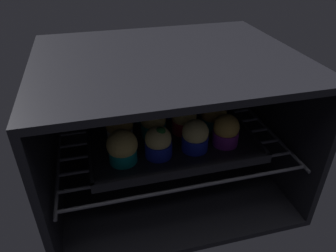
{
  "coord_description": "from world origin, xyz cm",
  "views": [
    {
      "loc": [
        -16.83,
        -43.11,
        59.69
      ],
      "look_at": [
        0.0,
        21.75,
        17.3
      ],
      "focal_mm": 33.88,
      "sensor_mm": 36.0,
      "label": 1
    }
  ],
  "objects_px": {
    "muffin_row0_col2": "(195,136)",
    "muffin_row2_col1": "(146,107)",
    "muffin_row1_col3": "(213,115)",
    "muffin_row2_col0": "(114,113)",
    "muffin_row0_col0": "(122,148)",
    "muffin_row1_col0": "(120,127)",
    "muffin_row2_col3": "(203,100)",
    "muffin_row0_col1": "(158,142)",
    "muffin_row1_col2": "(184,119)",
    "muffin_row1_col1": "(153,122)",
    "muffin_row0_col3": "(226,131)",
    "baking_tray": "(168,135)",
    "muffin_row2_col2": "(177,105)"
  },
  "relations": [
    {
      "from": "muffin_row1_col0",
      "to": "muffin_row2_col3",
      "type": "height_order",
      "value": "same"
    },
    {
      "from": "baking_tray",
      "to": "muffin_row1_col2",
      "type": "xyz_separation_m",
      "value": [
        0.04,
        -0.0,
        0.04
      ]
    },
    {
      "from": "muffin_row0_col0",
      "to": "muffin_row0_col2",
      "type": "bearing_deg",
      "value": 1.18
    },
    {
      "from": "muffin_row1_col1",
      "to": "muffin_row2_col0",
      "type": "relative_size",
      "value": 1.06
    },
    {
      "from": "muffin_row0_col3",
      "to": "baking_tray",
      "type": "bearing_deg",
      "value": 147.23
    },
    {
      "from": "muffin_row1_col2",
      "to": "muffin_row2_col2",
      "type": "relative_size",
      "value": 1.03
    },
    {
      "from": "muffin_row0_col2",
      "to": "muffin_row2_col2",
      "type": "distance_m",
      "value": 0.16
    },
    {
      "from": "muffin_row1_col1",
      "to": "muffin_row1_col2",
      "type": "distance_m",
      "value": 0.08
    },
    {
      "from": "muffin_row0_col0",
      "to": "muffin_row2_col1",
      "type": "xyz_separation_m",
      "value": [
        0.09,
        0.17,
        -0.0
      ]
    },
    {
      "from": "muffin_row0_col2",
      "to": "muffin_row2_col0",
      "type": "distance_m",
      "value": 0.23
    },
    {
      "from": "muffin_row1_col3",
      "to": "muffin_row2_col0",
      "type": "height_order",
      "value": "muffin_row1_col3"
    },
    {
      "from": "muffin_row0_col1",
      "to": "muffin_row1_col0",
      "type": "relative_size",
      "value": 0.96
    },
    {
      "from": "muffin_row0_col3",
      "to": "muffin_row2_col1",
      "type": "relative_size",
      "value": 1.01
    },
    {
      "from": "muffin_row2_col2",
      "to": "muffin_row2_col1",
      "type": "bearing_deg",
      "value": 176.07
    },
    {
      "from": "muffin_row0_col2",
      "to": "muffin_row1_col1",
      "type": "distance_m",
      "value": 0.12
    },
    {
      "from": "baking_tray",
      "to": "muffin_row0_col0",
      "type": "relative_size",
      "value": 5.06
    },
    {
      "from": "muffin_row0_col2",
      "to": "muffin_row2_col3",
      "type": "bearing_deg",
      "value": 64.45
    },
    {
      "from": "muffin_row1_col3",
      "to": "muffin_row0_col0",
      "type": "bearing_deg",
      "value": -161.33
    },
    {
      "from": "muffin_row0_col2",
      "to": "muffin_row2_col1",
      "type": "height_order",
      "value": "same"
    },
    {
      "from": "baking_tray",
      "to": "muffin_row0_col1",
      "type": "bearing_deg",
      "value": -117.74
    },
    {
      "from": "muffin_row0_col2",
      "to": "muffin_row1_col0",
      "type": "distance_m",
      "value": 0.18
    },
    {
      "from": "baking_tray",
      "to": "muffin_row1_col1",
      "type": "height_order",
      "value": "muffin_row1_col1"
    },
    {
      "from": "muffin_row0_col0",
      "to": "muffin_row0_col3",
      "type": "xyz_separation_m",
      "value": [
        0.25,
        0.01,
        -0.0
      ]
    },
    {
      "from": "muffin_row0_col2",
      "to": "muffin_row1_col3",
      "type": "xyz_separation_m",
      "value": [
        0.08,
        0.08,
        0.0
      ]
    },
    {
      "from": "muffin_row0_col1",
      "to": "muffin_row1_col1",
      "type": "bearing_deg",
      "value": 85.51
    },
    {
      "from": "muffin_row0_col2",
      "to": "muffin_row2_col3",
      "type": "relative_size",
      "value": 0.96
    },
    {
      "from": "muffin_row0_col0",
      "to": "muffin_row0_col1",
      "type": "height_order",
      "value": "muffin_row0_col0"
    },
    {
      "from": "muffin_row2_col3",
      "to": "muffin_row2_col0",
      "type": "bearing_deg",
      "value": 179.96
    },
    {
      "from": "baking_tray",
      "to": "muffin_row0_col0",
      "type": "bearing_deg",
      "value": -145.93
    },
    {
      "from": "muffin_row0_col1",
      "to": "muffin_row1_col2",
      "type": "height_order",
      "value": "same"
    },
    {
      "from": "muffin_row0_col3",
      "to": "muffin_row2_col3",
      "type": "distance_m",
      "value": 0.16
    },
    {
      "from": "baking_tray",
      "to": "muffin_row2_col1",
      "type": "bearing_deg",
      "value": 115.22
    },
    {
      "from": "muffin_row1_col3",
      "to": "muffin_row2_col0",
      "type": "relative_size",
      "value": 1.12
    },
    {
      "from": "muffin_row1_col3",
      "to": "baking_tray",
      "type": "bearing_deg",
      "value": 179.15
    },
    {
      "from": "muffin_row0_col1",
      "to": "muffin_row1_col2",
      "type": "xyz_separation_m",
      "value": [
        0.08,
        0.08,
        0.0
      ]
    },
    {
      "from": "muffin_row1_col1",
      "to": "muffin_row1_col3",
      "type": "height_order",
      "value": "muffin_row1_col3"
    },
    {
      "from": "muffin_row0_col0",
      "to": "muffin_row0_col2",
      "type": "distance_m",
      "value": 0.17
    },
    {
      "from": "muffin_row2_col2",
      "to": "muffin_row2_col3",
      "type": "bearing_deg",
      "value": 0.3
    },
    {
      "from": "baking_tray",
      "to": "muffin_row2_col2",
      "type": "bearing_deg",
      "value": 60.51
    },
    {
      "from": "baking_tray",
      "to": "muffin_row2_col3",
      "type": "xyz_separation_m",
      "value": [
        0.12,
        0.08,
        0.04
      ]
    },
    {
      "from": "baking_tray",
      "to": "muffin_row0_col2",
      "type": "bearing_deg",
      "value": -61.64
    },
    {
      "from": "muffin_row1_col2",
      "to": "baking_tray",
      "type": "bearing_deg",
      "value": 178.37
    },
    {
      "from": "muffin_row0_col0",
      "to": "muffin_row0_col1",
      "type": "bearing_deg",
      "value": 0.87
    },
    {
      "from": "muffin_row2_col0",
      "to": "muffin_row1_col2",
      "type": "bearing_deg",
      "value": -25.84
    },
    {
      "from": "baking_tray",
      "to": "muffin_row2_col0",
      "type": "bearing_deg",
      "value": 147.55
    },
    {
      "from": "muffin_row0_col2",
      "to": "muffin_row2_col1",
      "type": "bearing_deg",
      "value": 116.78
    },
    {
      "from": "muffin_row0_col3",
      "to": "muffin_row1_col3",
      "type": "bearing_deg",
      "value": 91.13
    },
    {
      "from": "muffin_row0_col0",
      "to": "muffin_row0_col2",
      "type": "relative_size",
      "value": 1.02
    },
    {
      "from": "muffin_row2_col2",
      "to": "muffin_row2_col3",
      "type": "relative_size",
      "value": 0.93
    },
    {
      "from": "muffin_row2_col1",
      "to": "muffin_row0_col1",
      "type": "bearing_deg",
      "value": -91.44
    }
  ]
}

